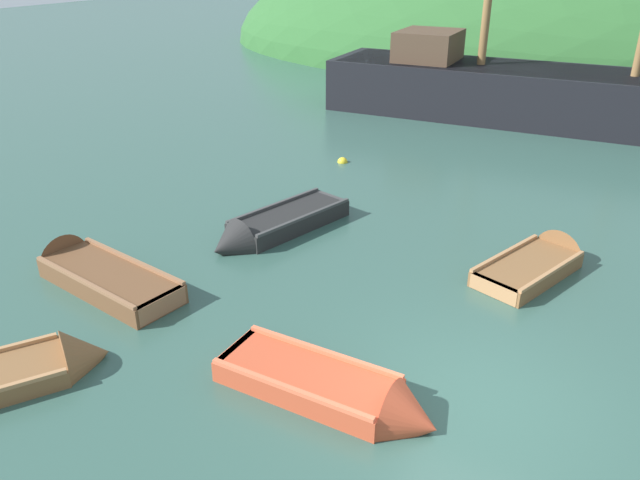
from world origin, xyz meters
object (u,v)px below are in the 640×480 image
object	(u,v)px
rowboat_portside	(92,274)
rowboat_center	(16,377)
sailing_ship	(538,102)
rowboat_near_dock	(272,229)
buoy_yellow	(343,162)
rowboat_outer_right	(540,264)
rowboat_far	(339,395)

from	to	relation	value
rowboat_portside	rowboat_center	xyz separation A→B (m)	(1.48, -2.78, -0.06)
sailing_ship	rowboat_near_dock	distance (m)	13.51
sailing_ship	buoy_yellow	world-z (taller)	sailing_ship
rowboat_portside	rowboat_center	distance (m)	3.15
rowboat_near_dock	rowboat_portside	size ratio (longest dim) A/B	0.96
sailing_ship	rowboat_center	world-z (taller)	sailing_ship
rowboat_outer_right	rowboat_far	bearing A→B (deg)	-178.32
buoy_yellow	rowboat_near_dock	bearing A→B (deg)	-79.07
rowboat_portside	rowboat_far	world-z (taller)	rowboat_portside
rowboat_outer_right	rowboat_portside	distance (m)	9.04
rowboat_outer_right	rowboat_far	xyz separation A→B (m)	(-1.62, -5.66, 0.02)
rowboat_portside	rowboat_far	bearing A→B (deg)	-179.12
rowboat_near_dock	rowboat_outer_right	bearing A→B (deg)	117.71
sailing_ship	rowboat_far	xyz separation A→B (m)	(1.14, -17.44, -0.61)
sailing_ship	buoy_yellow	bearing A→B (deg)	-121.24
sailing_ship	rowboat_portside	world-z (taller)	sailing_ship
rowboat_outer_right	rowboat_near_dock	xyz separation A→B (m)	(-5.69, -1.40, 0.03)
rowboat_outer_right	rowboat_far	world-z (taller)	rowboat_outer_right
sailing_ship	rowboat_far	distance (m)	17.49
sailing_ship	buoy_yellow	size ratio (longest dim) A/B	60.40
rowboat_far	rowboat_center	distance (m)	4.93
rowboat_outer_right	rowboat_far	distance (m)	5.88
rowboat_outer_right	rowboat_center	xyz separation A→B (m)	(-6.09, -7.73, -0.02)
rowboat_near_dock	rowboat_center	size ratio (longest dim) A/B	1.13
rowboat_outer_right	rowboat_portside	bearing A→B (deg)	140.87
rowboat_outer_right	buoy_yellow	size ratio (longest dim) A/B	10.35
rowboat_near_dock	rowboat_portside	bearing A→B (deg)	-13.89
rowboat_outer_right	rowboat_center	size ratio (longest dim) A/B	0.94
sailing_ship	rowboat_near_dock	bearing A→B (deg)	-107.01
rowboat_outer_right	buoy_yellow	world-z (taller)	rowboat_outer_right
rowboat_near_dock	buoy_yellow	world-z (taller)	rowboat_near_dock
rowboat_near_dock	rowboat_center	world-z (taller)	rowboat_near_dock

